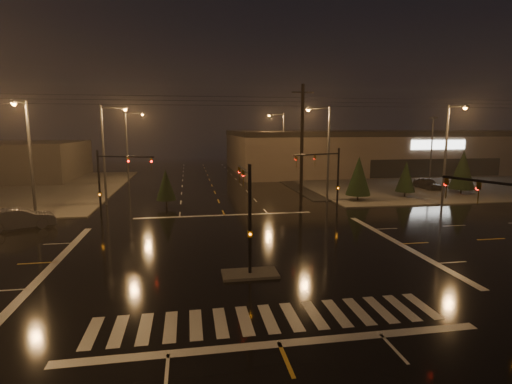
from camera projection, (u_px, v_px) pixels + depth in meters
ground at (240, 252)px, 25.38m from camera, size 140.00×140.00×0.00m
sidewalk_ne at (413, 180)px, 59.55m from camera, size 36.00×36.00×0.12m
median_island at (250, 274)px, 21.48m from camera, size 3.00×1.60×0.15m
crosswalk at (268, 318)px, 16.63m from camera, size 15.00×2.60×0.01m
stop_bar_near at (279, 344)px, 14.68m from camera, size 16.00×0.50×0.01m
stop_bar_far at (225, 215)px, 36.08m from camera, size 16.00×0.50×0.01m
parking_lot at (452, 181)px, 58.44m from camera, size 50.00×24.00×0.08m
retail_building at (392, 149)px, 75.32m from camera, size 60.20×28.30×7.20m
signal_mast_median at (247, 204)px, 21.79m from camera, size 0.25×4.59×6.00m
signal_mast_ne at (329, 173)px, 36.21m from camera, size 4.84×1.86×6.00m
signal_mast_nw at (111, 177)px, 33.05m from camera, size 4.84×1.86×6.00m
signal_mast_se at (507, 226)px, 17.00m from camera, size 1.55×3.87×6.00m
streetlight_1 at (106, 148)px, 40.10m from camera, size 2.77×0.32×10.00m
streetlight_2 at (129, 142)px, 55.66m from camera, size 2.77×0.32×10.00m
streetlight_3 at (326, 147)px, 41.87m from camera, size 2.77×0.32×10.00m
streetlight_4 at (282, 141)px, 61.33m from camera, size 2.77×0.32×10.00m
streetlight_5 at (29, 153)px, 32.67m from camera, size 0.32×2.77×10.00m
streetlight_6 at (448, 149)px, 38.99m from camera, size 0.32×2.77×10.00m
utility_pole_1 at (302, 145)px, 39.35m from camera, size 2.20×0.32×12.00m
conifer_0 at (359, 176)px, 42.49m from camera, size 2.63×2.63×4.81m
conifer_1 at (406, 177)px, 44.73m from camera, size 2.17×2.17×4.09m
conifer_2 at (463, 170)px, 46.68m from camera, size 2.89×2.89×5.22m
conifer_3 at (166, 185)px, 39.53m from camera, size 1.96×1.96×3.76m
car_parked at (427, 184)px, 50.97m from camera, size 1.83×4.41×1.49m
car_crossing at (19, 219)px, 31.03m from camera, size 5.36×3.74×1.67m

